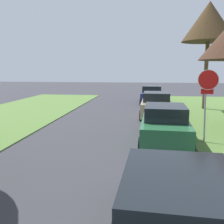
# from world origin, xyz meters

# --- Properties ---
(stop_sign_far) EXTENTS (0.81, 0.48, 2.95)m
(stop_sign_far) POSITION_xyz_m (4.09, 11.99, 2.18)
(stop_sign_far) COLOR #9EA0A5
(stop_sign_far) RESTS_ON grass_verge_right
(street_tree_right_far) EXTENTS (3.80, 3.80, 7.79)m
(street_tree_right_far) POSITION_xyz_m (6.14, 21.16, 6.39)
(street_tree_right_far) COLOR brown
(street_tree_right_far) RESTS_ON grass_verge_right
(parked_sedan_black) EXTENTS (2.09, 4.47, 1.57)m
(parked_sedan_black) POSITION_xyz_m (2.14, 5.22, 0.72)
(parked_sedan_black) COLOR black
(parked_sedan_black) RESTS_ON ground
(parked_sedan_green) EXTENTS (2.09, 4.47, 1.57)m
(parked_sedan_green) POSITION_xyz_m (2.47, 11.93, 0.72)
(parked_sedan_green) COLOR #28663D
(parked_sedan_green) RESTS_ON ground
(parked_sedan_tan) EXTENTS (2.09, 4.47, 1.57)m
(parked_sedan_tan) POSITION_xyz_m (2.38, 17.80, 0.72)
(parked_sedan_tan) COLOR tan
(parked_sedan_tan) RESTS_ON ground
(parked_sedan_navy) EXTENTS (2.09, 4.47, 1.57)m
(parked_sedan_navy) POSITION_xyz_m (2.27, 24.21, 0.72)
(parked_sedan_navy) COLOR navy
(parked_sedan_navy) RESTS_ON ground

